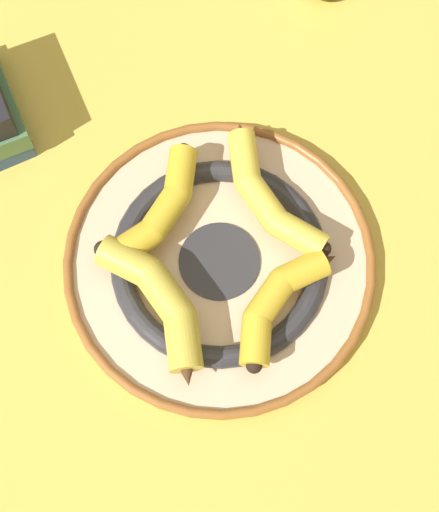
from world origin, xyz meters
TOP-DOWN VIEW (x-y plane):
  - ground_plane at (0.00, 0.00)m, footprint 2.80×2.80m
  - decorative_bowl at (-0.01, -0.04)m, footprint 0.39×0.39m
  - banana_a at (0.07, -0.00)m, footprint 0.11×0.16m
  - banana_b at (0.01, -0.13)m, footprint 0.21×0.09m
  - banana_c at (-0.09, -0.09)m, footprint 0.12×0.17m
  - banana_d at (-0.06, 0.04)m, footprint 0.21×0.08m

SIDE VIEW (x-z plane):
  - ground_plane at x=0.00m, z-range 0.00..0.00m
  - decorative_bowl at x=-0.01m, z-range 0.00..0.03m
  - banana_d at x=-0.06m, z-range 0.03..0.07m
  - banana_a at x=0.07m, z-range 0.03..0.07m
  - banana_c at x=-0.09m, z-range 0.03..0.07m
  - banana_b at x=0.01m, z-range 0.03..0.07m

